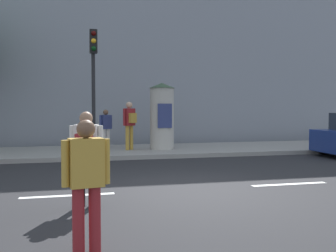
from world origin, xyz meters
name	(u,v)px	position (x,y,z in m)	size (l,w,h in m)	color
ground_plane	(186,190)	(0.00, 0.00, 0.00)	(80.00, 80.00, 0.00)	#232326
sidewalk_curb	(133,151)	(0.00, 7.00, 0.07)	(36.00, 4.00, 0.15)	gray
lane_markings	(186,189)	(0.00, 0.00, 0.00)	(25.80, 0.16, 0.01)	silver
building_backdrop	(117,54)	(0.00, 12.00, 4.39)	(36.00, 5.00, 8.77)	gray
traffic_light	(94,71)	(-1.57, 5.24, 2.90)	(0.24, 0.45, 4.07)	black
poster_column	(162,115)	(1.08, 6.82, 1.42)	(1.00, 1.00, 2.51)	#B2ADA3
pedestrian_tallest	(86,151)	(-2.08, -0.98, 0.97)	(0.56, 0.45, 1.64)	black
pedestrian_in_light_jacket	(86,177)	(-2.18, -3.22, 0.90)	(0.56, 0.31, 1.56)	maroon
pedestrian_with_backpack	(130,121)	(-0.17, 6.78, 1.22)	(0.51, 0.51, 1.79)	#B78C33
pedestrian_near_pole	(106,126)	(-0.99, 7.43, 1.01)	(0.50, 0.40, 1.50)	silver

